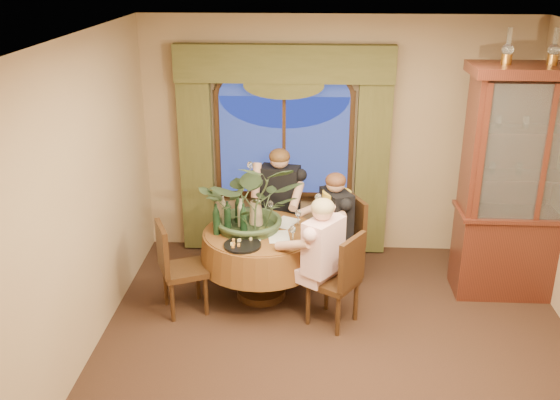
# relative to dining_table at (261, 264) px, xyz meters

# --- Properties ---
(floor) EXTENTS (5.00, 5.00, 0.00)m
(floor) POSITION_rel_dining_table_xyz_m (0.78, -1.25, -0.38)
(floor) COLOR black
(floor) RESTS_ON ground
(wall_back) EXTENTS (4.50, 0.00, 4.50)m
(wall_back) POSITION_rel_dining_table_xyz_m (0.78, 1.25, 1.02)
(wall_back) COLOR #987C5A
(wall_back) RESTS_ON ground
(ceiling) EXTENTS (5.00, 5.00, 0.00)m
(ceiling) POSITION_rel_dining_table_xyz_m (0.78, -1.25, 2.42)
(ceiling) COLOR white
(ceiling) RESTS_ON wall_back
(window) EXTENTS (1.62, 0.10, 1.32)m
(window) POSITION_rel_dining_table_xyz_m (0.18, 1.18, 0.92)
(window) COLOR navy
(window) RESTS_ON wall_back
(arched_transom) EXTENTS (1.60, 0.06, 0.44)m
(arched_transom) POSITION_rel_dining_table_xyz_m (0.18, 1.18, 1.71)
(arched_transom) COLOR navy
(arched_transom) RESTS_ON wall_back
(drapery_left) EXTENTS (0.38, 0.14, 2.32)m
(drapery_left) POSITION_rel_dining_table_xyz_m (-0.85, 1.13, 0.80)
(drapery_left) COLOR #41411D
(drapery_left) RESTS_ON floor
(drapery_right) EXTENTS (0.38, 0.14, 2.32)m
(drapery_right) POSITION_rel_dining_table_xyz_m (1.21, 1.13, 0.80)
(drapery_right) COLOR #41411D
(drapery_right) RESTS_ON floor
(swag_valance) EXTENTS (2.45, 0.16, 0.42)m
(swag_valance) POSITION_rel_dining_table_xyz_m (0.18, 1.10, 1.90)
(swag_valance) COLOR #41411D
(swag_valance) RESTS_ON wall_back
(dining_table) EXTENTS (1.58, 1.58, 0.75)m
(dining_table) POSITION_rel_dining_table_xyz_m (0.00, 0.00, 0.00)
(dining_table) COLOR maroon
(dining_table) RESTS_ON floor
(china_cabinet) EXTENTS (1.50, 0.59, 2.43)m
(china_cabinet) POSITION_rel_dining_table_xyz_m (2.75, 0.23, 0.84)
(china_cabinet) COLOR #391711
(china_cabinet) RESTS_ON floor
(oil_lamp_left) EXTENTS (0.11, 0.11, 0.34)m
(oil_lamp_left) POSITION_rel_dining_table_xyz_m (2.33, 0.23, 2.23)
(oil_lamp_left) COLOR #A5722D
(oil_lamp_left) RESTS_ON china_cabinet
(oil_lamp_center) EXTENTS (0.11, 0.11, 0.34)m
(oil_lamp_center) POSITION_rel_dining_table_xyz_m (2.75, 0.23, 2.23)
(oil_lamp_center) COLOR #A5722D
(oil_lamp_center) RESTS_ON china_cabinet
(chair_right) EXTENTS (0.58, 0.58, 0.96)m
(chair_right) POSITION_rel_dining_table_xyz_m (0.74, -0.48, 0.10)
(chair_right) COLOR black
(chair_right) RESTS_ON floor
(chair_back_right) EXTENTS (0.55, 0.55, 0.96)m
(chair_back_right) POSITION_rel_dining_table_xyz_m (0.82, 0.36, 0.10)
(chair_back_right) COLOR black
(chair_back_right) RESTS_ON floor
(chair_back) EXTENTS (0.45, 0.45, 0.96)m
(chair_back) POSITION_rel_dining_table_xyz_m (0.06, 0.86, 0.10)
(chair_back) COLOR black
(chair_back) RESTS_ON floor
(chair_front_left) EXTENTS (0.55, 0.55, 0.96)m
(chair_front_left) POSITION_rel_dining_table_xyz_m (-0.75, -0.33, 0.10)
(chair_front_left) COLOR black
(chair_front_left) RESTS_ON floor
(person_pink) EXTENTS (0.62, 0.63, 1.30)m
(person_pink) POSITION_rel_dining_table_xyz_m (0.64, -0.46, 0.28)
(person_pink) COLOR beige
(person_pink) RESTS_ON floor
(person_back) EXTENTS (0.57, 0.54, 1.39)m
(person_back) POSITION_rel_dining_table_xyz_m (0.15, 0.84, 0.32)
(person_back) COLOR black
(person_back) RESTS_ON floor
(person_scarf) EXTENTS (0.57, 0.59, 1.28)m
(person_scarf) POSITION_rel_dining_table_xyz_m (0.78, 0.34, 0.27)
(person_scarf) COLOR black
(person_scarf) RESTS_ON floor
(stoneware_vase) EXTENTS (0.15, 0.15, 0.28)m
(stoneware_vase) POSITION_rel_dining_table_xyz_m (-0.06, 0.13, 0.51)
(stoneware_vase) COLOR #9F886A
(stoneware_vase) RESTS_ON dining_table
(centerpiece_plant) EXTENTS (1.05, 1.17, 0.91)m
(centerpiece_plant) POSITION_rel_dining_table_xyz_m (-0.08, 0.09, 1.03)
(centerpiece_plant) COLOR #374E2E
(centerpiece_plant) RESTS_ON dining_table
(olive_bowl) EXTENTS (0.14, 0.14, 0.04)m
(olive_bowl) POSITION_rel_dining_table_xyz_m (0.05, -0.04, 0.40)
(olive_bowl) COLOR #535E2D
(olive_bowl) RESTS_ON dining_table
(cheese_platter) EXTENTS (0.37, 0.37, 0.02)m
(cheese_platter) POSITION_rel_dining_table_xyz_m (-0.15, -0.36, 0.39)
(cheese_platter) COLOR black
(cheese_platter) RESTS_ON dining_table
(wine_bottle_0) EXTENTS (0.07, 0.07, 0.33)m
(wine_bottle_0) POSITION_rel_dining_table_xyz_m (-0.34, -0.02, 0.54)
(wine_bottle_0) COLOR black
(wine_bottle_0) RESTS_ON dining_table
(wine_bottle_1) EXTENTS (0.07, 0.07, 0.33)m
(wine_bottle_1) POSITION_rel_dining_table_xyz_m (-0.25, 0.17, 0.54)
(wine_bottle_1) COLOR black
(wine_bottle_1) RESTS_ON dining_table
(wine_bottle_2) EXTENTS (0.07, 0.07, 0.33)m
(wine_bottle_2) POSITION_rel_dining_table_xyz_m (-0.44, -0.09, 0.54)
(wine_bottle_2) COLOR black
(wine_bottle_2) RESTS_ON dining_table
(wine_bottle_3) EXTENTS (0.07, 0.07, 0.33)m
(wine_bottle_3) POSITION_rel_dining_table_xyz_m (-0.21, 0.06, 0.54)
(wine_bottle_3) COLOR tan
(wine_bottle_3) RESTS_ON dining_table
(wine_bottle_4) EXTENTS (0.07, 0.07, 0.33)m
(wine_bottle_4) POSITION_rel_dining_table_xyz_m (-0.40, 0.11, 0.54)
(wine_bottle_4) COLOR tan
(wine_bottle_4) RESTS_ON dining_table
(wine_bottle_5) EXTENTS (0.07, 0.07, 0.33)m
(wine_bottle_5) POSITION_rel_dining_table_xyz_m (-0.16, -0.08, 0.54)
(wine_bottle_5) COLOR black
(wine_bottle_5) RESTS_ON dining_table
(tasting_paper_0) EXTENTS (0.25, 0.33, 0.00)m
(tasting_paper_0) POSITION_rel_dining_table_xyz_m (0.19, -0.13, 0.38)
(tasting_paper_0) COLOR white
(tasting_paper_0) RESTS_ON dining_table
(tasting_paper_1) EXTENTS (0.32, 0.36, 0.00)m
(tasting_paper_1) POSITION_rel_dining_table_xyz_m (0.24, 0.23, 0.38)
(tasting_paper_1) COLOR white
(tasting_paper_1) RESTS_ON dining_table
(tasting_paper_2) EXTENTS (0.25, 0.33, 0.00)m
(tasting_paper_2) POSITION_rel_dining_table_xyz_m (-0.09, -0.26, 0.38)
(tasting_paper_2) COLOR white
(tasting_paper_2) RESTS_ON dining_table
(wine_glass_person_pink) EXTENTS (0.07, 0.07, 0.18)m
(wine_glass_person_pink) POSITION_rel_dining_table_xyz_m (0.34, -0.24, 0.46)
(wine_glass_person_pink) COLOR silver
(wine_glass_person_pink) RESTS_ON dining_table
(wine_glass_person_back) EXTENTS (0.07, 0.07, 0.18)m
(wine_glass_person_back) POSITION_rel_dining_table_xyz_m (0.07, 0.41, 0.46)
(wine_glass_person_back) COLOR silver
(wine_glass_person_back) RESTS_ON dining_table
(wine_glass_person_scarf) EXTENTS (0.07, 0.07, 0.18)m
(wine_glass_person_scarf) POSITION_rel_dining_table_xyz_m (0.38, 0.17, 0.46)
(wine_glass_person_scarf) COLOR silver
(wine_glass_person_scarf) RESTS_ON dining_table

